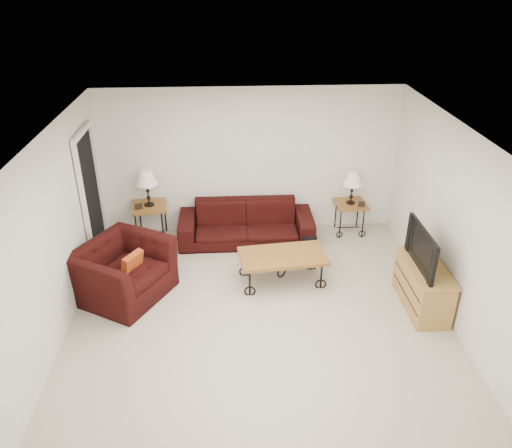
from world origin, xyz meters
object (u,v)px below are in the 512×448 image
at_px(side_table_left, 151,222).
at_px(coffee_table, 282,268).
at_px(lamp_left, 147,188).
at_px(tv_stand, 423,286).
at_px(side_table_right, 349,218).
at_px(lamp_right, 352,188).
at_px(armchair, 123,271).
at_px(television, 428,248).
at_px(backpack, 308,234).
at_px(sofa, 246,223).

relative_size(side_table_left, coffee_table, 0.50).
relative_size(lamp_left, tv_stand, 0.57).
height_order(side_table_left, side_table_right, side_table_left).
distance_m(lamp_left, lamp_right, 3.41).
relative_size(armchair, television, 1.25).
bearing_deg(backpack, tv_stand, -60.25).
relative_size(lamp_left, coffee_table, 0.50).
bearing_deg(lamp_left, side_table_left, 0.00).
relative_size(sofa, tv_stand, 2.07).
distance_m(coffee_table, tv_stand, 1.97).
bearing_deg(lamp_left, side_table_right, 0.00).
height_order(sofa, side_table_right, sofa).
xyz_separation_m(side_table_left, side_table_right, (3.41, 0.00, -0.03)).
xyz_separation_m(sofa, television, (2.30, -1.99, 0.60)).
bearing_deg(lamp_right, sofa, -174.30).
relative_size(sofa, backpack, 4.52).
distance_m(lamp_left, television, 4.47).
xyz_separation_m(side_table_left, tv_stand, (3.93, -2.17, 0.01)).
bearing_deg(sofa, tv_stand, -40.58).
relative_size(side_table_right, backpack, 1.14).
relative_size(side_table_right, armchair, 0.46).
bearing_deg(side_table_right, backpack, -148.24).
bearing_deg(side_table_left, lamp_right, 0.00).
height_order(side_table_right, television, television).
bearing_deg(side_table_right, side_table_left, -180.00).
bearing_deg(side_table_left, backpack, -10.62).
distance_m(side_table_right, lamp_right, 0.57).
height_order(side_table_left, backpack, side_table_left).
bearing_deg(backpack, armchair, -165.65).
bearing_deg(sofa, lamp_left, 173.61).
bearing_deg(tv_stand, lamp_right, 103.46).
relative_size(lamp_right, armchair, 0.46).
xyz_separation_m(lamp_left, armchair, (-0.17, -1.66, -0.54)).
xyz_separation_m(lamp_right, armchair, (-3.59, -1.66, -0.45)).
bearing_deg(sofa, lamp_right, 5.70).
xyz_separation_m(side_table_right, television, (0.50, -2.17, 0.65)).
height_order(lamp_right, coffee_table, lamp_right).
xyz_separation_m(side_table_left, lamp_right, (3.41, 0.00, 0.54)).
xyz_separation_m(lamp_right, television, (0.50, -2.17, 0.08)).
distance_m(side_table_left, lamp_left, 0.62).
relative_size(coffee_table, tv_stand, 1.15).
height_order(armchair, television, television).
distance_m(sofa, side_table_right, 1.81).
bearing_deg(television, side_table_right, -167.04).
bearing_deg(tv_stand, lamp_left, 151.11).
bearing_deg(backpack, lamp_right, 23.48).
height_order(side_table_right, armchair, armchair).
bearing_deg(sofa, television, -40.83).
relative_size(side_table_left, television, 0.64).
bearing_deg(side_table_right, television, -77.04).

